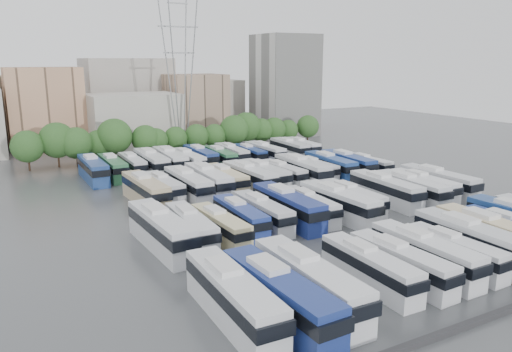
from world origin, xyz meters
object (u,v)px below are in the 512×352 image
electricity_pylon (180,64)px  bus_r0_s4 (370,267)px  bus_r1_s8 (352,198)px  bus_r3_s8 (232,154)px  bus_r3_s9 (250,154)px  bus_r1_s2 (220,226)px  apartment_tower (285,85)px  bus_r1_s1 (191,227)px  bus_r1_s10 (385,189)px  bus_r2_s10 (314,169)px  bus_r1_s11 (411,189)px  bus_r2_s5 (225,179)px  bus_r2_s1 (146,190)px  bus_r1_s6 (309,206)px  bus_r3_s10 (265,152)px  bus_r1_s13 (438,182)px  bus_r0_s5 (401,263)px  bus_r1_s7 (339,203)px  bus_r0_s7 (455,251)px  bus_r3_s13 (302,147)px  bus_r2_s2 (164,187)px  bus_r3_s0 (93,169)px  bus_r3_s1 (113,167)px  bus_r1_s3 (240,217)px  bus_r0_s0 (233,297)px  bus_r0_s9 (492,235)px  bus_r1_s5 (288,206)px  bus_r1_s4 (262,212)px  bus_r1_s12 (423,186)px  bus_r3_s4 (170,161)px  bus_r3_s6 (201,157)px  bus_r3_s2 (133,165)px  bus_r2_s13 (367,165)px  bus_r0_s8 (472,241)px  bus_r2_s7 (264,174)px  bus_r3_s12 (289,148)px  bus_r0_s1 (279,295)px  bus_r2_s12 (348,164)px  bus_r2_s11 (330,165)px  bus_r2_s4 (208,180)px  bus_r3_s7 (220,157)px

electricity_pylon → bus_r0_s4: 76.45m
bus_r1_s8 → bus_r3_s8: bearing=91.0°
bus_r3_s9 → bus_r1_s2: bearing=-121.0°
apartment_tower → bus_r1_s1: apartment_tower is taller
bus_r1_s10 → bus_r2_s10: 16.99m
bus_r1_s11 → bus_r2_s5: 27.35m
bus_r2_s1 → bus_r2_s10: (29.47, 1.27, -0.29)m
bus_r1_s6 → bus_r3_s10: 37.03m
bus_r1_s13 → bus_r2_s10: size_ratio=1.18×
bus_r0_s5 → bus_r1_s7: bus_r1_s7 is taller
bus_r0_s7 → bus_r1_s10: (9.77, 20.04, 0.31)m
bus_r2_s1 → bus_r3_s13: 44.20m
bus_r1_s10 → bus_r2_s2: bearing=149.1°
bus_r3_s0 → bus_r3_s1: (3.36, 0.70, -0.13)m
bus_r1_s2 → bus_r3_s10: bus_r3_s10 is taller
bus_r1_s1 → bus_r3_s0: (-3.65, 34.65, 0.22)m
bus_r0_s5 → bus_r1_s3: 20.35m
bus_r0_s0 → bus_r0_s9: bus_r0_s0 is taller
bus_r1_s5 → bus_r1_s11: 20.03m
bus_r0_s9 → bus_r1_s8: (-3.28, 18.59, -0.24)m
bus_r0_s4 → bus_r1_s7: bus_r1_s7 is taller
bus_r0_s4 → bus_r1_s4: bearing=92.0°
bus_r1_s7 → bus_r1_s12: (16.76, 1.69, -0.19)m
electricity_pylon → bus_r1_s5: (-6.91, -55.23, -16.60)m
bus_r1_s4 → bus_r3_s4: (0.27, 34.03, 0.31)m
bus_r1_s10 → electricity_pylon: bearing=102.1°
bus_r2_s10 → bus_r3_s0: 36.93m
bus_r1_s1 → bus_r2_s5: size_ratio=1.00×
bus_r3_s6 → bus_r3_s10: bus_r3_s6 is taller
bus_r2_s5 → bus_r1_s1: bearing=-125.5°
electricity_pylon → bus_r1_s7: electricity_pylon is taller
bus_r3_s0 → bus_r3_s2: bearing=13.1°
bus_r2_s13 → bus_r1_s7: bearing=-141.1°
bus_r0_s8 → bus_r3_s1: (-23.18, 53.62, -0.18)m
bus_r2_s7 → bus_r3_s8: bus_r2_s7 is taller
bus_r0_s0 → bus_r1_s3: bearing=63.0°
bus_r3_s1 → bus_r1_s3: bearing=-78.8°
bus_r3_s12 → bus_r3_s2: bearing=-178.8°
bus_r2_s13 → bus_r3_s6: bus_r3_s6 is taller
bus_r0_s9 → bus_r2_s5: bus_r0_s9 is taller
bus_r0_s1 → bus_r0_s4: bearing=5.5°
bus_r0_s7 → bus_r3_s12: (16.25, 55.16, 0.18)m
electricity_pylon → bus_r0_s9: (6.15, -74.14, -16.63)m
bus_r2_s1 → bus_r2_s12: bearing=-1.6°
bus_r2_s11 → bus_r3_s4: bus_r3_s4 is taller
bus_r0_s8 → bus_r2_s11: (9.88, 36.53, -0.09)m
bus_r0_s9 → bus_r1_s4: bearing=133.1°
bus_r1_s7 → bus_r0_s5: bearing=-113.1°
bus_r2_s2 → bus_r2_s4: size_ratio=0.83×
bus_r0_s9 → bus_r3_s7: bearing=99.1°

